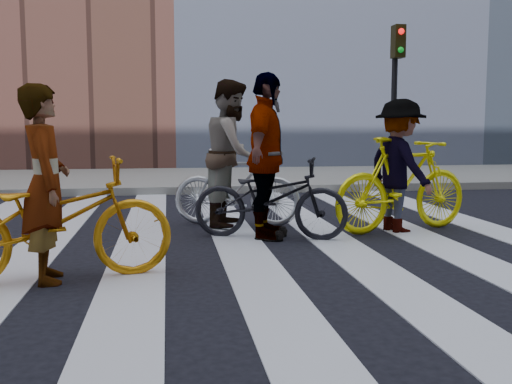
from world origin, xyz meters
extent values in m
plane|color=black|center=(0.00, 0.00, 0.00)|extent=(100.00, 100.00, 0.00)
cube|color=gray|center=(0.00, 7.50, 0.07)|extent=(100.00, 5.00, 0.15)
cube|color=silver|center=(-1.65, 0.00, 0.01)|extent=(0.55, 10.00, 0.01)
cube|color=silver|center=(-0.55, 0.00, 0.01)|extent=(0.55, 10.00, 0.01)
cube|color=silver|center=(0.55, 0.00, 0.01)|extent=(0.55, 10.00, 0.01)
cube|color=silver|center=(1.65, 0.00, 0.01)|extent=(0.55, 10.00, 0.01)
cube|color=silver|center=(2.75, 0.00, 0.01)|extent=(0.55, 10.00, 0.01)
cylinder|color=black|center=(4.40, 5.40, 1.60)|extent=(0.12, 0.12, 3.20)
cube|color=black|center=(4.40, 5.25, 3.00)|extent=(0.22, 0.28, 0.65)
sphere|color=red|center=(4.40, 5.10, 3.18)|extent=(0.12, 0.12, 0.12)
sphere|color=#0CCC26|center=(4.40, 5.10, 2.82)|extent=(0.12, 0.12, 0.12)
imported|color=orange|center=(-1.22, -1.23, 0.53)|extent=(2.13, 1.10, 1.07)
imported|color=#B7BBC1|center=(0.67, 1.38, 0.51)|extent=(1.78, 1.00, 1.03)
imported|color=#FAF30D|center=(2.68, 0.62, 0.60)|extent=(2.06, 1.10, 1.19)
imported|color=black|center=(0.95, 0.40, 0.48)|extent=(1.94, 1.21, 0.96)
imported|color=slate|center=(-1.27, -1.23, 0.84)|extent=(0.52, 0.68, 1.69)
imported|color=slate|center=(0.62, 1.38, 0.96)|extent=(0.99, 1.12, 1.93)
imported|color=slate|center=(2.63, 0.62, 0.83)|extent=(0.89, 1.20, 1.66)
imported|color=slate|center=(0.90, 0.40, 0.98)|extent=(0.83, 1.24, 1.95)
camera|label=1|loc=(-0.24, -6.49, 1.35)|focal=42.00mm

